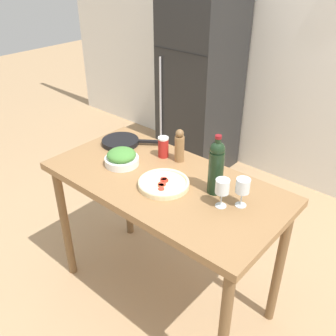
# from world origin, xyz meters

# --- Properties ---
(ground_plane) EXTENTS (14.00, 14.00, 0.00)m
(ground_plane) POSITION_xyz_m (0.00, 0.00, 0.00)
(ground_plane) COLOR tan
(wall_back) EXTENTS (6.40, 0.08, 2.60)m
(wall_back) POSITION_xyz_m (0.00, 1.94, 1.30)
(wall_back) COLOR silver
(wall_back) RESTS_ON ground_plane
(refrigerator) EXTENTS (0.61, 0.70, 1.79)m
(refrigerator) POSITION_xyz_m (-0.89, 1.55, 0.89)
(refrigerator) COLOR black
(refrigerator) RESTS_ON ground_plane
(prep_counter) EXTENTS (1.40, 0.71, 0.93)m
(prep_counter) POSITION_xyz_m (0.00, 0.00, 0.81)
(prep_counter) COLOR olive
(prep_counter) RESTS_ON ground_plane
(wine_bottle) EXTENTS (0.08, 0.08, 0.34)m
(wine_bottle) POSITION_xyz_m (0.29, 0.09, 1.09)
(wine_bottle) COLOR black
(wine_bottle) RESTS_ON prep_counter
(wine_glass_near) EXTENTS (0.07, 0.07, 0.16)m
(wine_glass_near) POSITION_xyz_m (0.39, 0.00, 1.04)
(wine_glass_near) COLOR silver
(wine_glass_near) RESTS_ON prep_counter
(wine_glass_far) EXTENTS (0.07, 0.07, 0.16)m
(wine_glass_far) POSITION_xyz_m (0.46, 0.07, 1.04)
(wine_glass_far) COLOR silver
(wine_glass_far) RESTS_ON prep_counter
(pepper_mill) EXTENTS (0.06, 0.06, 0.21)m
(pepper_mill) POSITION_xyz_m (-0.07, 0.23, 1.03)
(pepper_mill) COLOR olive
(pepper_mill) RESTS_ON prep_counter
(salad_bowl) EXTENTS (0.21, 0.21, 0.10)m
(salad_bowl) POSITION_xyz_m (-0.31, -0.04, 0.97)
(salad_bowl) COLOR white
(salad_bowl) RESTS_ON prep_counter
(homemade_pizza) EXTENTS (0.28, 0.28, 0.03)m
(homemade_pizza) POSITION_xyz_m (0.04, -0.05, 0.94)
(homemade_pizza) COLOR beige
(homemade_pizza) RESTS_ON prep_counter
(salt_canister) EXTENTS (0.07, 0.07, 0.13)m
(salt_canister) POSITION_xyz_m (-0.18, 0.20, 0.99)
(salt_canister) COLOR #B2231E
(salt_canister) RESTS_ON prep_counter
(cast_iron_skillet) EXTENTS (0.35, 0.29, 0.03)m
(cast_iron_skillet) POSITION_xyz_m (-0.51, 0.15, 0.94)
(cast_iron_skillet) COLOR black
(cast_iron_skillet) RESTS_ON prep_counter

